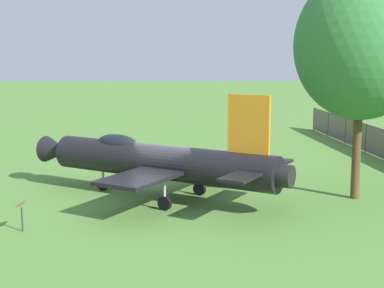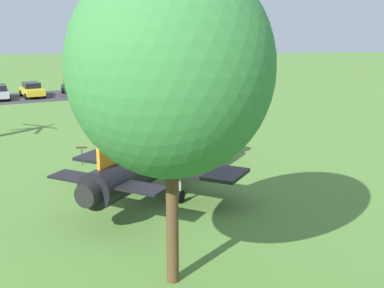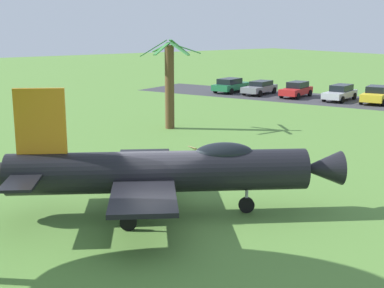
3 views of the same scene
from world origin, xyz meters
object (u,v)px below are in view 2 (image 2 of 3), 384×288
at_px(shade_tree, 171,68).
at_px(parked_car_yellow, 32,90).
at_px(display_jet, 167,155).
at_px(parked_car_black, 74,87).
at_px(info_plaque, 82,150).

xyz_separation_m(shade_tree, parked_car_yellow, (13.70, -39.85, -5.97)).
xyz_separation_m(display_jet, shade_tree, (0.06, 8.95, 5.04)).
height_order(display_jet, parked_car_black, display_jet).
bearing_deg(parked_car_yellow, display_jet, -0.56).
relative_size(display_jet, info_plaque, 10.56).
bearing_deg(info_plaque, display_jet, 136.34).
distance_m(info_plaque, parked_car_black, 28.42).
xyz_separation_m(info_plaque, parked_car_yellow, (8.95, -26.31, -0.06)).
xyz_separation_m(display_jet, info_plaque, (4.81, -4.59, -0.88)).
bearing_deg(shade_tree, parked_car_black, -77.06).
height_order(info_plaque, parked_car_black, parked_car_black).
xyz_separation_m(display_jet, parked_car_yellow, (13.75, -30.90, -0.94)).
xyz_separation_m(parked_car_black, parked_car_yellow, (4.15, 1.70, 0.03)).
height_order(shade_tree, info_plaque, shade_tree).
relative_size(info_plaque, parked_car_yellow, 0.25).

